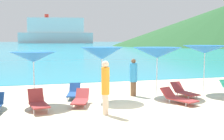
# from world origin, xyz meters

# --- Properties ---
(ground_plane) EXTENTS (50.00, 100.00, 0.30)m
(ground_plane) POSITION_xyz_m (0.00, 10.00, -0.15)
(ground_plane) COLOR beige
(ocean_water) EXTENTS (650.00, 440.00, 0.02)m
(ocean_water) POSITION_xyz_m (0.00, 227.46, 0.01)
(ocean_water) COLOR teal
(ocean_water) RESTS_ON ground_plane
(umbrella_1) EXTENTS (2.04, 2.04, 2.17)m
(umbrella_1) POSITION_xyz_m (-4.10, 2.29, 1.94)
(umbrella_1) COLOR silver
(umbrella_1) RESTS_ON ground_plane
(umbrella_2) EXTENTS (1.98, 1.98, 2.32)m
(umbrella_2) POSITION_xyz_m (-1.19, 2.36, 2.05)
(umbrella_2) COLOR silver
(umbrella_2) RESTS_ON ground_plane
(umbrella_3) EXTENTS (2.46, 2.46, 2.30)m
(umbrella_3) POSITION_xyz_m (1.53, 2.55, 2.05)
(umbrella_3) COLOR silver
(umbrella_3) RESTS_ON ground_plane
(umbrella_4) EXTENTS (2.26, 2.26, 2.38)m
(umbrella_4) POSITION_xyz_m (4.03, 2.47, 2.18)
(umbrella_4) COLOR silver
(umbrella_4) RESTS_ON ground_plane
(lounge_chair_2) EXTENTS (0.80, 1.44, 0.76)m
(lounge_chair_2) POSITION_xyz_m (-3.99, 1.01, 0.33)
(lounge_chair_2) COLOR #A53333
(lounge_chair_2) RESTS_ON ground_plane
(lounge_chair_3) EXTENTS (1.01, 1.61, 0.59)m
(lounge_chair_3) POSITION_xyz_m (-2.31, 1.48, 0.26)
(lounge_chair_3) COLOR #A53333
(lounge_chair_3) RESTS_ON ground_plane
(lounge_chair_5) EXTENTS (1.15, 1.74, 0.59)m
(lounge_chair_5) POSITION_xyz_m (1.68, 0.75, 0.24)
(lounge_chair_5) COLOR #A53333
(lounge_chair_5) RESTS_ON ground_plane
(lounge_chair_6) EXTENTS (0.86, 1.58, 0.60)m
(lounge_chair_6) POSITION_xyz_m (-2.35, 3.07, 0.25)
(lounge_chair_6) COLOR #1E478C
(lounge_chair_6) RESTS_ON ground_plane
(lounge_chair_8) EXTENTS (0.79, 1.63, 0.62)m
(lounge_chair_8) POSITION_xyz_m (2.65, 1.94, 0.26)
(lounge_chair_8) COLOR #A53333
(lounge_chair_8) RESTS_ON ground_plane
(beachgoer_0) EXTENTS (0.36, 0.36, 1.77)m
(beachgoer_0) POSITION_xyz_m (0.43, 2.77, 0.93)
(beachgoer_0) COLOR brown
(beachgoer_0) RESTS_ON ground_plane
(beachgoer_1) EXTENTS (0.29, 0.29, 1.92)m
(beachgoer_1) POSITION_xyz_m (-1.71, -0.25, 1.05)
(beachgoer_1) COLOR beige
(beachgoer_1) RESTS_ON ground_plane
(cruise_ship) EXTENTS (63.04, 22.82, 24.40)m
(cruise_ship) POSITION_xyz_m (17.53, 241.22, 9.47)
(cruise_ship) COLOR silver
(cruise_ship) RESTS_ON ocean_water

